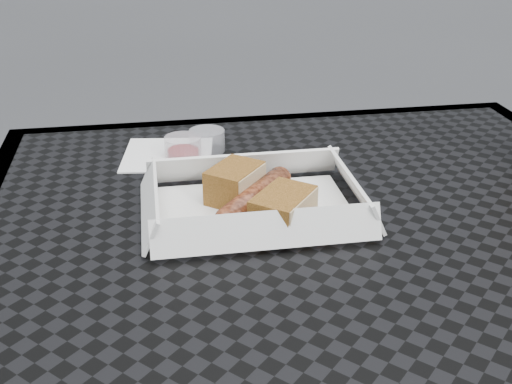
{
  "coord_description": "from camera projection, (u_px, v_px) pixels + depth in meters",
  "views": [
    {
      "loc": [
        -0.18,
        -0.57,
        1.09
      ],
      "look_at": [
        -0.07,
        0.06,
        0.78
      ],
      "focal_mm": 45.0,
      "sensor_mm": 36.0,
      "label": 1
    }
  ],
  "objects": [
    {
      "name": "bread_near",
      "position": [
        235.0,
        183.0,
        0.75
      ],
      "size": [
        0.08,
        0.08,
        0.04
      ],
      "primitive_type": "cube",
      "rotation": [
        0.0,
        0.0,
        0.89
      ],
      "color": "brown",
      "rests_on": "food_tray"
    },
    {
      "name": "food_tray",
      "position": [
        255.0,
        210.0,
        0.74
      ],
      "size": [
        0.22,
        0.15,
        0.0
      ],
      "primitive_type": "cube",
      "color": "white",
      "rests_on": "patio_table"
    },
    {
      "name": "bratwurst",
      "position": [
        255.0,
        198.0,
        0.73
      ],
      "size": [
        0.1,
        0.12,
        0.03
      ],
      "rotation": [
        0.0,
        0.0,
        0.89
      ],
      "color": "brown",
      "rests_on": "food_tray"
    },
    {
      "name": "condiment_cup_empty",
      "position": [
        207.0,
        141.0,
        0.9
      ],
      "size": [
        0.05,
        0.05,
        0.03
      ],
      "primitive_type": "cylinder",
      "color": "silver",
      "rests_on": "patio_table"
    },
    {
      "name": "napkin",
      "position": [
        168.0,
        155.0,
        0.89
      ],
      "size": [
        0.14,
        0.14,
        0.0
      ],
      "primitive_type": "cube",
      "rotation": [
        0.0,
        0.0,
        -0.14
      ],
      "color": "white",
      "rests_on": "patio_table"
    },
    {
      "name": "veg_garnish",
      "position": [
        326.0,
        225.0,
        0.7
      ],
      "size": [
        0.03,
        0.03,
        0.0
      ],
      "color": "#F44D0A",
      "rests_on": "food_tray"
    },
    {
      "name": "bread_far",
      "position": [
        283.0,
        209.0,
        0.69
      ],
      "size": [
        0.08,
        0.09,
        0.04
      ],
      "primitive_type": "cube",
      "rotation": [
        0.0,
        0.0,
        0.89
      ],
      "color": "brown",
      "rests_on": "food_tray"
    },
    {
      "name": "condiment_cup_sauce",
      "position": [
        183.0,
        148.0,
        0.87
      ],
      "size": [
        0.05,
        0.05,
        0.03
      ],
      "primitive_type": "cylinder",
      "color": "maroon",
      "rests_on": "patio_table"
    },
    {
      "name": "patio_table",
      "position": [
        331.0,
        297.0,
        0.72
      ],
      "size": [
        0.8,
        0.8,
        0.74
      ],
      "color": "black",
      "rests_on": "ground"
    }
  ]
}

